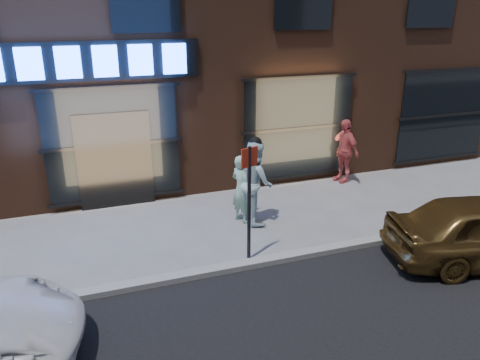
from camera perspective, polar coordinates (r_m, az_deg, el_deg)
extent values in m
plane|color=slate|center=(8.86, -11.83, -12.61)|extent=(90.00, 90.00, 0.00)
cube|color=gray|center=(8.83, -11.86, -12.28)|extent=(60.00, 0.25, 0.12)
cube|color=black|center=(11.45, -18.18, 13.57)|extent=(5.20, 0.06, 0.90)
cube|color=black|center=(11.93, -15.01, 2.28)|extent=(1.80, 0.10, 2.40)
cube|color=#FFBF72|center=(11.87, -15.21, 4.20)|extent=(3.00, 0.04, 2.60)
cube|color=black|center=(11.83, -15.19, 4.15)|extent=(3.20, 0.06, 2.80)
cube|color=#FFBF72|center=(13.18, 7.04, 6.32)|extent=(3.00, 0.04, 2.60)
cube|color=black|center=(13.14, 7.11, 6.28)|extent=(3.20, 0.06, 2.80)
cube|color=#FFBF72|center=(16.01, 23.44, 7.30)|extent=(3.00, 0.04, 2.60)
cube|color=black|center=(15.98, 23.53, 7.26)|extent=(3.20, 0.06, 2.80)
cube|color=#2659FF|center=(11.41, -24.31, 12.79)|extent=(0.55, 0.12, 0.70)
cube|color=#2659FF|center=(11.38, -20.22, 13.30)|extent=(0.55, 0.12, 0.70)
cube|color=#2659FF|center=(11.40, -16.11, 13.76)|extent=(0.55, 0.12, 0.70)
cube|color=#2659FF|center=(11.49, -12.02, 14.13)|extent=(0.55, 0.12, 0.70)
cube|color=#2659FF|center=(11.62, -8.00, 14.44)|extent=(0.55, 0.12, 0.70)
imported|color=#B6EFD4|center=(10.80, 0.19, -1.08)|extent=(0.59, 0.70, 1.63)
imported|color=white|center=(10.77, 1.85, -0.21)|extent=(0.74, 0.95, 1.95)
imported|color=#D25756|center=(13.67, 12.55, 3.52)|extent=(0.66, 1.14, 1.83)
cylinder|color=#262628|center=(9.01, 1.11, -3.10)|extent=(0.07, 0.07, 2.35)
cube|color=red|center=(8.67, 1.16, 2.77)|extent=(0.36, 0.15, 0.37)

